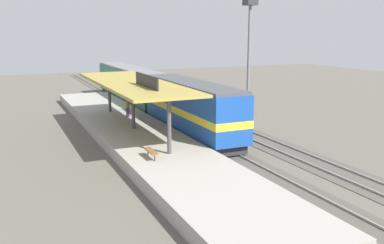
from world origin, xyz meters
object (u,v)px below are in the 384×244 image
(passenger_carriage_single, at_px, (130,85))
(platform_bench, at_px, (151,151))
(locomotive, at_px, (191,108))
(person_waiting, at_px, (128,107))
(light_mast, at_px, (249,34))

(passenger_carriage_single, bearing_deg, platform_bench, -103.36)
(locomotive, height_order, passenger_carriage_single, locomotive)
(platform_bench, xyz_separation_m, person_waiting, (2.28, 13.23, 0.51))
(platform_bench, distance_m, passenger_carriage_single, 25.99)
(platform_bench, height_order, light_mast, light_mast)
(person_waiting, bearing_deg, platform_bench, -99.76)
(platform_bench, xyz_separation_m, passenger_carriage_single, (6.00, 25.27, 0.97))
(passenger_carriage_single, height_order, light_mast, light_mast)
(platform_bench, bearing_deg, locomotive, 50.46)
(locomotive, bearing_deg, person_waiting, 122.01)
(light_mast, distance_m, person_waiting, 13.41)
(light_mast, bearing_deg, platform_bench, -141.06)
(platform_bench, bearing_deg, person_waiting, 80.24)
(platform_bench, height_order, passenger_carriage_single, passenger_carriage_single)
(passenger_carriage_single, xyz_separation_m, light_mast, (7.80, -14.12, 6.08))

